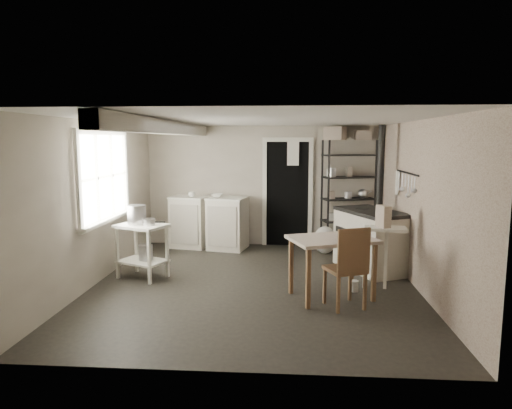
# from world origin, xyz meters

# --- Properties ---
(floor) EXTENTS (5.00, 5.00, 0.00)m
(floor) POSITION_xyz_m (0.00, 0.00, 0.00)
(floor) COLOR black
(floor) RESTS_ON ground
(ceiling) EXTENTS (5.00, 5.00, 0.00)m
(ceiling) POSITION_xyz_m (0.00, 0.00, 2.30)
(ceiling) COLOR silver
(ceiling) RESTS_ON wall_back
(wall_back) EXTENTS (4.50, 0.02, 2.30)m
(wall_back) POSITION_xyz_m (0.00, 2.50, 1.15)
(wall_back) COLOR #B6AC9B
(wall_back) RESTS_ON ground
(wall_front) EXTENTS (4.50, 0.02, 2.30)m
(wall_front) POSITION_xyz_m (0.00, -2.50, 1.15)
(wall_front) COLOR #B6AC9B
(wall_front) RESTS_ON ground
(wall_left) EXTENTS (0.02, 5.00, 2.30)m
(wall_left) POSITION_xyz_m (-2.25, 0.00, 1.15)
(wall_left) COLOR #B6AC9B
(wall_left) RESTS_ON ground
(wall_right) EXTENTS (0.02, 5.00, 2.30)m
(wall_right) POSITION_xyz_m (2.25, 0.00, 1.15)
(wall_right) COLOR #B6AC9B
(wall_right) RESTS_ON ground
(window) EXTENTS (0.12, 1.76, 1.28)m
(window) POSITION_xyz_m (-2.22, 0.20, 1.50)
(window) COLOR white
(window) RESTS_ON wall_left
(doorway) EXTENTS (0.96, 0.10, 2.08)m
(doorway) POSITION_xyz_m (0.45, 2.47, 1.00)
(doorway) COLOR white
(doorway) RESTS_ON ground
(ceiling_beam) EXTENTS (0.18, 5.00, 0.18)m
(ceiling_beam) POSITION_xyz_m (-1.20, 0.00, 2.20)
(ceiling_beam) COLOR white
(ceiling_beam) RESTS_ON ceiling
(wallpaper_panel) EXTENTS (0.01, 5.00, 2.30)m
(wallpaper_panel) POSITION_xyz_m (2.24, 0.00, 1.15)
(wallpaper_panel) COLOR beige
(wallpaper_panel) RESTS_ON wall_right
(utensil_rail) EXTENTS (0.06, 1.20, 0.44)m
(utensil_rail) POSITION_xyz_m (2.19, 0.60, 1.55)
(utensil_rail) COLOR silver
(utensil_rail) RESTS_ON wall_right
(prep_table) EXTENTS (0.84, 0.74, 0.80)m
(prep_table) POSITION_xyz_m (-1.68, 0.19, 0.40)
(prep_table) COLOR white
(prep_table) RESTS_ON ground
(stockpot) EXTENTS (0.35, 0.35, 0.29)m
(stockpot) POSITION_xyz_m (-1.75, 0.21, 0.94)
(stockpot) COLOR silver
(stockpot) RESTS_ON prep_table
(saucepan) EXTENTS (0.21, 0.21, 0.10)m
(saucepan) POSITION_xyz_m (-1.55, 0.15, 0.85)
(saucepan) COLOR silver
(saucepan) RESTS_ON prep_table
(bucket) EXTENTS (0.24, 0.24, 0.23)m
(bucket) POSITION_xyz_m (-1.63, 0.19, 0.39)
(bucket) COLOR silver
(bucket) RESTS_ON prep_table
(base_cabinets) EXTENTS (1.58, 0.92, 0.98)m
(base_cabinets) POSITION_xyz_m (-1.02, 2.18, 0.46)
(base_cabinets) COLOR beige
(base_cabinets) RESTS_ON ground
(mixing_bowl) EXTENTS (0.33, 0.33, 0.07)m
(mixing_bowl) POSITION_xyz_m (-0.87, 2.16, 0.96)
(mixing_bowl) COLOR white
(mixing_bowl) RESTS_ON base_cabinets
(counter_cup) EXTENTS (0.14, 0.14, 0.10)m
(counter_cup) POSITION_xyz_m (-1.34, 2.11, 0.97)
(counter_cup) COLOR white
(counter_cup) RESTS_ON base_cabinets
(shelf_rack) EXTENTS (1.03, 0.64, 2.03)m
(shelf_rack) POSITION_xyz_m (1.59, 2.31, 0.95)
(shelf_rack) COLOR black
(shelf_rack) RESTS_ON ground
(shelf_jar) EXTENTS (0.12, 0.13, 0.21)m
(shelf_jar) POSITION_xyz_m (1.23, 2.29, 1.38)
(shelf_jar) COLOR white
(shelf_jar) RESTS_ON shelf_rack
(storage_box_a) EXTENTS (0.44, 0.42, 0.24)m
(storage_box_a) POSITION_xyz_m (1.31, 2.25, 2.01)
(storage_box_a) COLOR #BCAB97
(storage_box_a) RESTS_ON shelf_rack
(storage_box_b) EXTENTS (0.27, 0.25, 0.18)m
(storage_box_b) POSITION_xyz_m (1.82, 2.30, 1.99)
(storage_box_b) COLOR #BCAB97
(storage_box_b) RESTS_ON shelf_rack
(stove) EXTENTS (1.11, 1.37, 0.95)m
(stove) POSITION_xyz_m (1.76, 0.85, 0.44)
(stove) COLOR beige
(stove) RESTS_ON ground
(stovepipe) EXTENTS (0.12, 0.12, 1.37)m
(stovepipe) POSITION_xyz_m (1.96, 1.28, 1.59)
(stovepipe) COLOR black
(stovepipe) RESTS_ON stove
(side_ledge) EXTENTS (0.59, 0.36, 0.86)m
(side_ledge) POSITION_xyz_m (1.79, -0.08, 0.43)
(side_ledge) COLOR white
(side_ledge) RESTS_ON ground
(oats_box) EXTENTS (0.19, 0.23, 0.30)m
(oats_box) POSITION_xyz_m (1.75, -0.08, 1.01)
(oats_box) COLOR #BCAB97
(oats_box) RESTS_ON side_ledge
(work_table) EXTENTS (1.23, 1.05, 0.79)m
(work_table) POSITION_xyz_m (1.03, -0.48, 0.38)
(work_table) COLOR beige
(work_table) RESTS_ON ground
(table_cup) EXTENTS (0.12, 0.12, 0.09)m
(table_cup) POSITION_xyz_m (1.25, -0.61, 0.81)
(table_cup) COLOR white
(table_cup) RESTS_ON work_table
(chair) EXTENTS (0.55, 0.56, 1.01)m
(chair) POSITION_xyz_m (1.16, -0.81, 0.48)
(chair) COLOR brown
(chair) RESTS_ON ground
(flour_sack) EXTENTS (0.51, 0.48, 0.49)m
(flour_sack) POSITION_xyz_m (1.13, 1.86, 0.24)
(flour_sack) COLOR white
(flour_sack) RESTS_ON ground
(floor_crock) EXTENTS (0.14, 0.14, 0.15)m
(floor_crock) POSITION_xyz_m (1.37, -0.22, 0.07)
(floor_crock) COLOR white
(floor_crock) RESTS_ON ground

